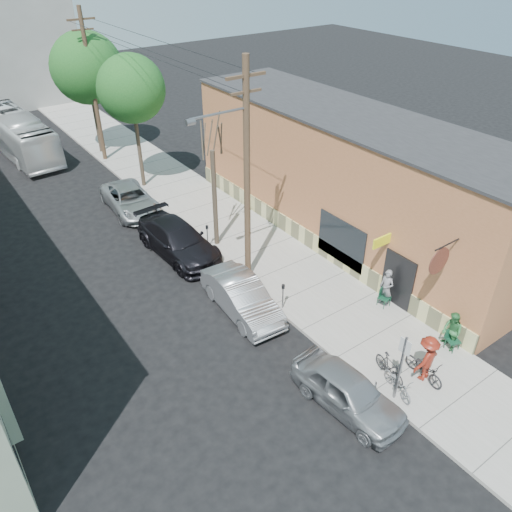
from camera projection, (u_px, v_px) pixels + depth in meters
ground at (263, 353)px, 19.63m from camera, size 120.00×120.00×0.00m
sidewalk at (209, 214)px, 29.15m from camera, size 4.50×58.00×0.15m
cafe_building at (346, 178)px, 25.63m from camera, size 6.60×20.20×6.61m
sign_post at (401, 363)px, 16.64m from camera, size 0.07×0.45×2.80m
parking_meter_near at (283, 293)px, 21.27m from camera, size 0.14×0.14×1.24m
parking_meter_far at (207, 233)px, 25.52m from camera, size 0.14×0.14×1.24m
utility_pole_near at (246, 173)px, 20.90m from camera, size 3.57×0.28×10.00m
utility_pole_far at (92, 85)px, 33.20m from camera, size 1.80×0.28×10.00m
tree_bare at (215, 199)px, 24.86m from camera, size 0.24×0.24×5.12m
tree_leafy_mid at (131, 89)px, 28.98m from camera, size 3.97×3.97×8.09m
tree_leafy_far at (87, 68)px, 34.05m from camera, size 4.88×4.88×8.40m
patio_chair_a at (384, 297)px, 21.63m from camera, size 0.62×0.62×0.88m
patio_chair_b at (453, 340)px, 19.36m from camera, size 0.66×0.66×0.88m
patron_grey at (386, 288)px, 21.50m from camera, size 0.47×0.67×1.75m
patron_green at (452, 331)px, 19.19m from camera, size 0.89×0.99×1.69m
cyclist at (427, 358)px, 17.82m from camera, size 1.27×0.77×1.91m
cyclist_bike at (424, 368)px, 18.09m from camera, size 0.74×1.77×0.91m
parked_bike_a at (390, 367)px, 18.10m from camera, size 0.76×1.66×0.96m
parked_bike_b at (398, 384)px, 17.53m from camera, size 0.91×1.64×0.82m
car_0 at (348, 391)px, 17.03m from camera, size 2.11×4.45×1.47m
car_1 at (242, 297)px, 21.36m from camera, size 1.95×4.83×1.56m
car_2 at (178, 240)px, 25.21m from camera, size 2.60×5.78×1.64m
car_3 at (130, 200)px, 29.27m from camera, size 2.70×5.25×1.42m
bus at (19, 135)px, 36.32m from camera, size 3.18×10.98×3.02m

